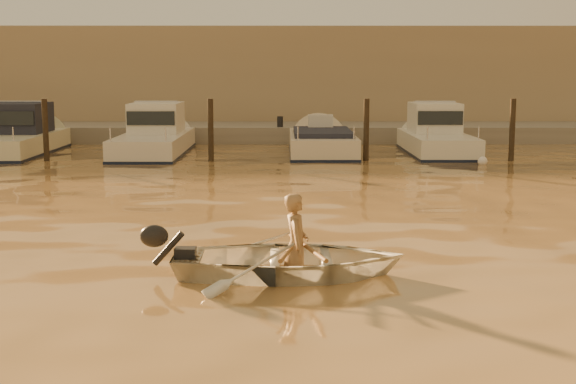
{
  "coord_description": "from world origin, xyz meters",
  "views": [
    {
      "loc": [
        2.14,
        -11.92,
        2.92
      ],
      "look_at": [
        2.22,
        2.25,
        0.75
      ],
      "focal_mm": 50.0,
      "sensor_mm": 36.0,
      "label": 1
    }
  ],
  "objects_px": {
    "person": "(296,245)",
    "moored_boat_4": "(437,136)",
    "moored_boat_2": "(154,136)",
    "moored_boat_3": "(322,147)",
    "moored_boat_1": "(15,136)",
    "waterfront_building": "(239,80)",
    "dinghy": "(289,260)"
  },
  "relations": [
    {
      "from": "person",
      "to": "waterfront_building",
      "type": "height_order",
      "value": "waterfront_building"
    },
    {
      "from": "moored_boat_4",
      "to": "waterfront_building",
      "type": "xyz_separation_m",
      "value": [
        -7.5,
        11.0,
        1.77
      ]
    },
    {
      "from": "moored_boat_2",
      "to": "dinghy",
      "type": "bearing_deg",
      "value": -74.64
    },
    {
      "from": "moored_boat_1",
      "to": "moored_boat_3",
      "type": "relative_size",
      "value": 1.07
    },
    {
      "from": "person",
      "to": "moored_boat_4",
      "type": "relative_size",
      "value": 0.24
    },
    {
      "from": "person",
      "to": "moored_boat_1",
      "type": "xyz_separation_m",
      "value": [
        -9.55,
        16.75,
        0.18
      ]
    },
    {
      "from": "moored_boat_3",
      "to": "waterfront_building",
      "type": "relative_size",
      "value": 0.14
    },
    {
      "from": "moored_boat_1",
      "to": "moored_boat_3",
      "type": "bearing_deg",
      "value": 0.0
    },
    {
      "from": "dinghy",
      "to": "moored_boat_1",
      "type": "height_order",
      "value": "moored_boat_1"
    },
    {
      "from": "moored_boat_4",
      "to": "moored_boat_3",
      "type": "bearing_deg",
      "value": 180.0
    },
    {
      "from": "person",
      "to": "moored_boat_2",
      "type": "distance_m",
      "value": 17.4
    },
    {
      "from": "dinghy",
      "to": "moored_boat_3",
      "type": "distance_m",
      "value": 16.8
    },
    {
      "from": "moored_boat_2",
      "to": "waterfront_building",
      "type": "bearing_deg",
      "value": 77.78
    },
    {
      "from": "moored_boat_2",
      "to": "moored_boat_1",
      "type": "bearing_deg",
      "value": 180.0
    },
    {
      "from": "moored_boat_2",
      "to": "moored_boat_3",
      "type": "relative_size",
      "value": 1.14
    },
    {
      "from": "moored_boat_2",
      "to": "waterfront_building",
      "type": "distance_m",
      "value": 11.39
    },
    {
      "from": "moored_boat_4",
      "to": "waterfront_building",
      "type": "distance_m",
      "value": 13.43
    },
    {
      "from": "dinghy",
      "to": "moored_boat_2",
      "type": "xyz_separation_m",
      "value": [
        -4.6,
        16.75,
        0.4
      ]
    },
    {
      "from": "person",
      "to": "moored_boat_3",
      "type": "relative_size",
      "value": 0.23
    },
    {
      "from": "dinghy",
      "to": "waterfront_building",
      "type": "distance_m",
      "value": 27.92
    },
    {
      "from": "moored_boat_3",
      "to": "moored_boat_4",
      "type": "relative_size",
      "value": 1.0
    },
    {
      "from": "dinghy",
      "to": "moored_boat_4",
      "type": "xyz_separation_m",
      "value": [
        5.28,
        16.75,
        0.4
      ]
    },
    {
      "from": "moored_boat_4",
      "to": "person",
      "type": "bearing_deg",
      "value": -107.19
    },
    {
      "from": "dinghy",
      "to": "person",
      "type": "xyz_separation_m",
      "value": [
        0.1,
        0.0,
        0.22
      ]
    },
    {
      "from": "dinghy",
      "to": "moored_boat_4",
      "type": "bearing_deg",
      "value": -18.03
    },
    {
      "from": "dinghy",
      "to": "moored_boat_1",
      "type": "distance_m",
      "value": 19.24
    },
    {
      "from": "moored_boat_2",
      "to": "moored_boat_3",
      "type": "bearing_deg",
      "value": 0.0
    },
    {
      "from": "moored_boat_2",
      "to": "waterfront_building",
      "type": "height_order",
      "value": "waterfront_building"
    },
    {
      "from": "dinghy",
      "to": "person",
      "type": "distance_m",
      "value": 0.24
    },
    {
      "from": "moored_boat_1",
      "to": "waterfront_building",
      "type": "xyz_separation_m",
      "value": [
        7.23,
        11.0,
        1.77
      ]
    },
    {
      "from": "moored_boat_2",
      "to": "moored_boat_4",
      "type": "bearing_deg",
      "value": 0.0
    },
    {
      "from": "person",
      "to": "waterfront_building",
      "type": "bearing_deg",
      "value": 4.25
    }
  ]
}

